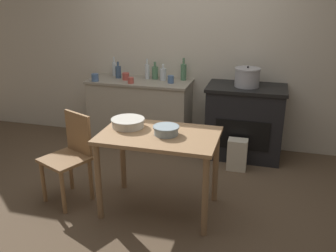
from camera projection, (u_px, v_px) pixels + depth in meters
name	position (u px, v px, depth m)	size (l,w,h in m)	color
ground_plane	(154.00, 196.00, 3.88)	(14.00, 14.00, 0.00)	brown
wall_back	(189.00, 49.00, 4.87)	(8.00, 0.07, 2.55)	beige
counter_cabinet	(141.00, 112.00, 5.03)	(1.35, 0.56, 0.89)	#B2A893
stove	(245.00, 121.00, 4.67)	(0.95, 0.61, 0.91)	black
work_table	(159.00, 146.00, 3.43)	(1.08, 0.69, 0.79)	#A87F56
chair	(70.00, 155.00, 3.69)	(0.53, 0.53, 0.89)	#997047
flour_sack	(237.00, 155.00, 4.39)	(0.23, 0.16, 0.38)	beige
stock_pot	(247.00, 77.00, 4.46)	(0.31, 0.31, 0.25)	#A8A8AD
mixing_bowl_large	(166.00, 130.00, 3.36)	(0.24, 0.24, 0.08)	#93A8B2
mixing_bowl_small	(128.00, 122.00, 3.54)	(0.32, 0.32, 0.08)	silver
bottle_far_left	(184.00, 72.00, 4.84)	(0.08, 0.08, 0.29)	#517F5B
bottle_left	(114.00, 69.00, 5.09)	(0.06, 0.06, 0.26)	silver
bottle_mid_left	(118.00, 72.00, 4.97)	(0.08, 0.08, 0.22)	#3D5675
bottle_center_left	(155.00, 72.00, 4.92)	(0.08, 0.08, 0.23)	#517F5B
bottle_center	(163.00, 74.00, 4.86)	(0.08, 0.08, 0.21)	silver
bottle_center_right	(147.00, 71.00, 4.92)	(0.06, 0.06, 0.26)	silver
cup_mid_right	(171.00, 79.00, 4.72)	(0.08, 0.08, 0.09)	#4C6B99
cup_right	(95.00, 77.00, 4.82)	(0.09, 0.09, 0.09)	#4C6B99
cup_far_right	(131.00, 80.00, 4.71)	(0.08, 0.08, 0.08)	#B74C42
cup_end_right	(126.00, 76.00, 4.88)	(0.09, 0.09, 0.09)	#B74C42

